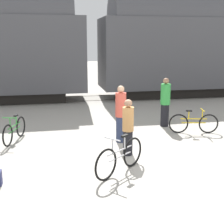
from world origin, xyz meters
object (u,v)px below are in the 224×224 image
person_in_green (165,102)px  person_in_red (121,114)px  person_in_tan (128,127)px  bicycle_yellow (194,123)px  freight_train (93,43)px  bicycle_green (15,130)px  bicycle_silver (120,157)px

person_in_green → person_in_red: size_ratio=1.01×
person_in_red → person_in_tan: (-0.06, -1.17, -0.11)m
bicycle_yellow → person_in_red: bearing=-171.1°
freight_train → person_in_green: (1.85, -6.26, -2.13)m
bicycle_yellow → bicycle_green: bicycle_green is taller
bicycle_silver → person_in_green: (2.58, 3.83, 0.51)m
freight_train → bicycle_silver: size_ratio=19.85×
freight_train → bicycle_silver: bearing=-94.1°
bicycle_yellow → person_in_green: (-0.66, 1.06, 0.55)m
bicycle_silver → person_in_tan: (0.49, 1.17, 0.40)m
bicycle_yellow → person_in_green: bearing=121.9°
person_in_red → person_in_tan: 1.18m
bicycle_silver → person_in_green: bearing=56.1°
bicycle_green → bicycle_silver: bearing=-47.8°
bicycle_green → freight_train: bearing=63.5°
freight_train → bicycle_yellow: size_ratio=16.79×
bicycle_green → person_in_tan: (3.26, -1.88, 0.44)m
freight_train → person_in_red: bearing=-91.4°
person_in_green → freight_train: bearing=179.6°
person_in_red → bicycle_yellow: bearing=51.0°
bicycle_silver → bicycle_green: bicycle_silver is taller
freight_train → bicycle_silver: freight_train is taller
person_in_red → bicycle_green: bearing=-150.0°
bicycle_silver → person_in_green: size_ratio=0.78×
bicycle_yellow → bicycle_silver: size_ratio=1.18×
freight_train → bicycle_yellow: 8.19m
bicycle_silver → bicycle_green: (-2.77, 3.06, -0.04)m
freight_train → person_in_tan: bearing=-91.6°
bicycle_yellow → bicycle_green: 6.02m
bicycle_silver → person_in_tan: person_in_tan is taller
bicycle_silver → freight_train: bearing=85.9°
bicycle_silver → person_in_red: size_ratio=0.79×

